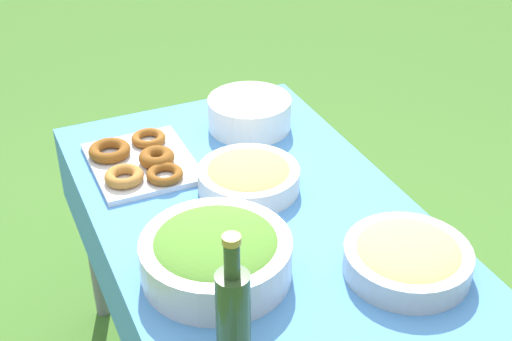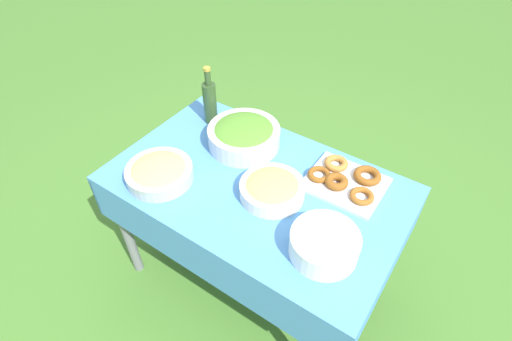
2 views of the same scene
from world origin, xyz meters
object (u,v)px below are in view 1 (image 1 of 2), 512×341
object	(u,v)px
pasta_bowl	(408,257)
plate_stack	(250,113)
bread_bowl	(249,176)
donut_platter	(139,161)
salad_bowl	(216,254)
olive_oil_bottle	(233,314)

from	to	relation	value
pasta_bowl	plate_stack	size ratio (longest dim) A/B	1.15
pasta_bowl	bread_bowl	size ratio (longest dim) A/B	1.07
pasta_bowl	plate_stack	xyz separation A→B (m)	(0.77, 0.05, 0.01)
donut_platter	plate_stack	xyz separation A→B (m)	(0.09, -0.37, 0.03)
donut_platter	salad_bowl	bearing A→B (deg)	-176.67
salad_bowl	bread_bowl	bearing A→B (deg)	-35.36
donut_platter	olive_oil_bottle	world-z (taller)	olive_oil_bottle
plate_stack	pasta_bowl	bearing A→B (deg)	-175.98
bread_bowl	salad_bowl	bearing A→B (deg)	144.64
plate_stack	olive_oil_bottle	world-z (taller)	olive_oil_bottle
salad_bowl	donut_platter	bearing A→B (deg)	3.33
plate_stack	olive_oil_bottle	bearing A→B (deg)	154.51
donut_platter	bread_bowl	world-z (taller)	bread_bowl
donut_platter	bread_bowl	bearing A→B (deg)	-133.68
salad_bowl	bread_bowl	xyz separation A→B (m)	(0.29, -0.21, -0.02)
pasta_bowl	olive_oil_bottle	xyz separation A→B (m)	(-0.08, 0.46, 0.08)
salad_bowl	bread_bowl	size ratio (longest dim) A/B	1.26
plate_stack	donut_platter	bearing A→B (deg)	102.88
donut_platter	olive_oil_bottle	distance (m)	0.77
pasta_bowl	donut_platter	world-z (taller)	pasta_bowl
pasta_bowl	bread_bowl	bearing A→B (deg)	22.89
plate_stack	olive_oil_bottle	size ratio (longest dim) A/B	0.83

